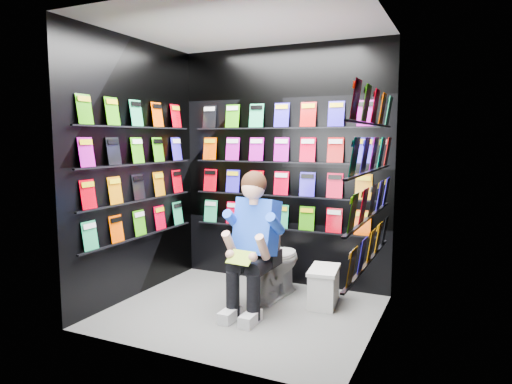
% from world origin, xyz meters
% --- Properties ---
extents(floor, '(2.40, 2.40, 0.00)m').
position_xyz_m(floor, '(0.00, 0.00, 0.00)').
color(floor, slate).
rests_on(floor, ground).
extents(ceiling, '(2.40, 2.40, 0.00)m').
position_xyz_m(ceiling, '(0.00, 0.00, 2.60)').
color(ceiling, white).
rests_on(ceiling, floor).
extents(wall_back, '(2.40, 0.04, 2.60)m').
position_xyz_m(wall_back, '(0.00, 1.00, 1.30)').
color(wall_back, black).
rests_on(wall_back, floor).
extents(wall_front, '(2.40, 0.04, 2.60)m').
position_xyz_m(wall_front, '(0.00, -1.00, 1.30)').
color(wall_front, black).
rests_on(wall_front, floor).
extents(wall_left, '(0.04, 2.00, 2.60)m').
position_xyz_m(wall_left, '(-1.20, 0.00, 1.30)').
color(wall_left, black).
rests_on(wall_left, floor).
extents(wall_right, '(0.04, 2.00, 2.60)m').
position_xyz_m(wall_right, '(1.20, 0.00, 1.30)').
color(wall_right, black).
rests_on(wall_right, floor).
extents(comics_back, '(2.10, 0.06, 1.37)m').
position_xyz_m(comics_back, '(0.00, 0.97, 1.31)').
color(comics_back, red).
rests_on(comics_back, wall_back).
extents(comics_left, '(0.06, 1.70, 1.37)m').
position_xyz_m(comics_left, '(-1.17, 0.00, 1.31)').
color(comics_left, red).
rests_on(comics_left, wall_left).
extents(comics_right, '(0.06, 1.70, 1.37)m').
position_xyz_m(comics_right, '(1.17, 0.00, 1.31)').
color(comics_right, red).
rests_on(comics_right, wall_right).
extents(toilet, '(0.50, 0.79, 0.73)m').
position_xyz_m(toilet, '(0.09, 0.52, 0.37)').
color(toilet, white).
rests_on(toilet, floor).
extents(longbox, '(0.30, 0.47, 0.33)m').
position_xyz_m(longbox, '(0.64, 0.50, 0.17)').
color(longbox, white).
rests_on(longbox, floor).
extents(longbox_lid, '(0.32, 0.50, 0.03)m').
position_xyz_m(longbox_lid, '(0.64, 0.50, 0.35)').
color(longbox_lid, white).
rests_on(longbox_lid, longbox).
extents(reader, '(0.61, 0.83, 1.43)m').
position_xyz_m(reader, '(0.09, 0.14, 0.78)').
color(reader, blue).
rests_on(reader, toilet).
extents(held_comic, '(0.25, 0.16, 0.10)m').
position_xyz_m(held_comic, '(0.09, -0.21, 0.58)').
color(held_comic, green).
rests_on(held_comic, reader).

